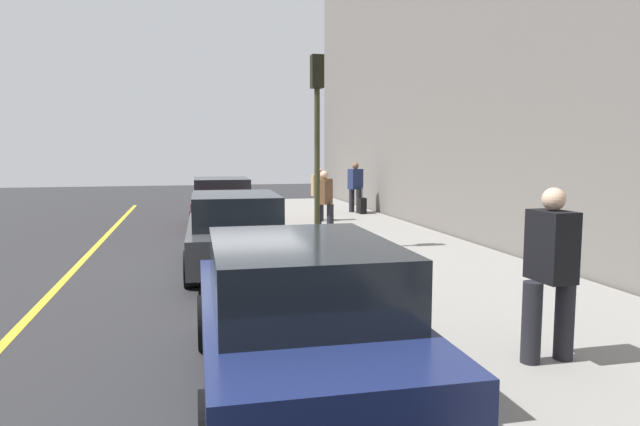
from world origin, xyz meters
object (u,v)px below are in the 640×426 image
parked_car_charcoal (235,232)px  pedestrian_black_coat (550,270)px  traffic_light_pole (317,119)px  rolling_suitcase (362,206)px  parked_car_navy (298,316)px  parked_car_red (222,203)px  pedestrian_brown_coat (324,200)px  pedestrian_tan_coat (319,193)px  pedestrian_navy_coat (355,186)px

parked_car_charcoal → pedestrian_black_coat: (-6.00, -2.73, 0.36)m
traffic_light_pole → rolling_suitcase: 7.72m
parked_car_navy → parked_car_red: bearing=0.0°
parked_car_navy → pedestrian_brown_coat: 9.59m
parked_car_charcoal → pedestrian_black_coat: bearing=-155.6°
pedestrian_tan_coat → traffic_light_pole: traffic_light_pole is taller
traffic_light_pole → parked_car_navy: bearing=165.6°
parked_car_red → pedestrian_navy_coat: (1.68, -4.78, 0.34)m
pedestrian_black_coat → traffic_light_pole: bearing=6.8°
traffic_light_pole → rolling_suitcase: bearing=-25.5°
parked_car_charcoal → traffic_light_pole: bearing=-60.7°
parked_car_navy → pedestrian_navy_coat: bearing=-19.0°
pedestrian_brown_coat → traffic_light_pole: bearing=162.7°
pedestrian_tan_coat → pedestrian_navy_coat: 2.64m
parked_car_red → traffic_light_pole: size_ratio=1.01×
pedestrian_navy_coat → pedestrian_black_coat: size_ratio=0.98×
parked_car_charcoal → traffic_light_pole: (1.06, -1.89, 2.26)m
rolling_suitcase → pedestrian_black_coat: bearing=170.5°
traffic_light_pole → pedestrian_tan_coat: bearing=-13.6°
parked_car_charcoal → pedestrian_tan_coat: bearing=-27.0°
pedestrian_black_coat → rolling_suitcase: (13.63, -2.29, -0.69)m
rolling_suitcase → parked_car_red: bearing=104.3°
parked_car_charcoal → pedestrian_brown_coat: (3.42, -2.63, 0.28)m
parked_car_charcoal → pedestrian_black_coat: 6.61m
parked_car_charcoal → parked_car_red: 6.38m
parked_car_navy → pedestrian_navy_coat: pedestrian_navy_coat is taller
pedestrian_navy_coat → rolling_suitcase: 0.80m
pedestrian_navy_coat → traffic_light_pole: size_ratio=0.42×
parked_car_navy → pedestrian_black_coat: bearing=-93.8°
parked_car_charcoal → pedestrian_tan_coat: (6.11, -3.12, 0.27)m
parked_car_charcoal → pedestrian_brown_coat: pedestrian_brown_coat is taller
parked_car_navy → pedestrian_tan_coat: 12.31m
parked_car_navy → rolling_suitcase: size_ratio=4.77×
pedestrian_tan_coat → parked_car_red: bearing=84.8°
pedestrian_black_coat → pedestrian_tan_coat: bearing=-1.8°
rolling_suitcase → pedestrian_navy_coat: bearing=16.8°
pedestrian_brown_coat → pedestrian_navy_coat: bearing=-26.1°
pedestrian_black_coat → pedestrian_brown_coat: bearing=0.6°
traffic_light_pole → pedestrian_navy_coat: bearing=-23.2°
parked_car_navy → pedestrian_tan_coat: size_ratio=2.64×
pedestrian_navy_coat → traffic_light_pole: 7.85m
parked_car_charcoal → pedestrian_black_coat: size_ratio=2.44×
parked_car_navy → pedestrian_brown_coat: size_ratio=2.63×
pedestrian_tan_coat → parked_car_navy: bearing=165.9°
pedestrian_black_coat → pedestrian_navy_coat: bearing=-8.8°
pedestrian_tan_coat → pedestrian_navy_coat: bearing=-42.4°
pedestrian_navy_coat → pedestrian_black_coat: 14.23m
parked_car_red → pedestrian_brown_coat: size_ratio=2.58×
pedestrian_tan_coat → traffic_light_pole: (-5.04, 1.22, 1.99)m
parked_car_red → pedestrian_tan_coat: pedestrian_tan_coat is taller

